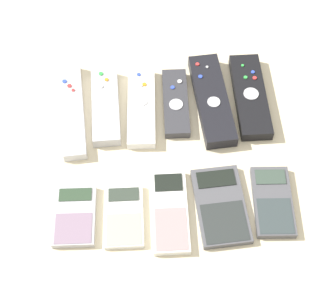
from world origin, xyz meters
name	(u,v)px	position (x,y,z in m)	size (l,w,h in m)	color
ground_plane	(169,163)	(0.00, 0.00, 0.00)	(3.00, 3.00, 0.00)	beige
remote_0	(72,110)	(-0.18, 0.13, 0.01)	(0.06, 0.22, 0.02)	silver
remote_1	(106,106)	(-0.11, 0.13, 0.01)	(0.05, 0.17, 0.02)	#B7B7BC
remote_2	(141,107)	(-0.04, 0.13, 0.01)	(0.06, 0.19, 0.02)	white
remote_3	(176,103)	(0.02, 0.13, 0.01)	(0.05, 0.16, 0.02)	#333338
remote_4	(212,100)	(0.09, 0.13, 0.01)	(0.07, 0.21, 0.03)	black
remote_5	(250,96)	(0.17, 0.13, 0.01)	(0.06, 0.20, 0.02)	black
calculator_0	(75,216)	(-0.17, -0.10, 0.01)	(0.08, 0.11, 0.01)	#B2B2B7
calculator_1	(124,216)	(-0.09, -0.10, 0.01)	(0.07, 0.12, 0.01)	silver
calculator_2	(170,211)	(-0.01, -0.10, 0.01)	(0.07, 0.16, 0.01)	silver
calculator_3	(221,206)	(0.08, -0.10, 0.01)	(0.09, 0.15, 0.01)	#4C4C51
calculator_4	(273,201)	(0.17, -0.10, 0.01)	(0.07, 0.14, 0.01)	#4C4C51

